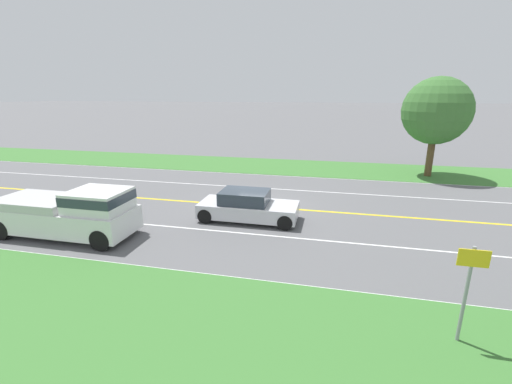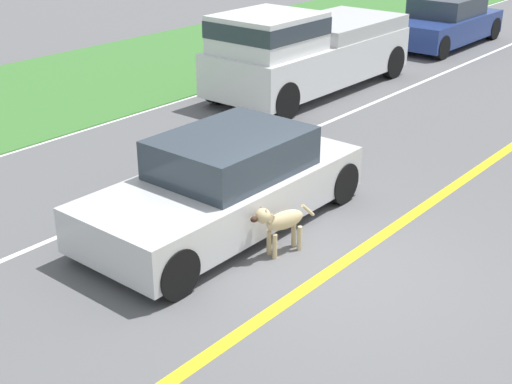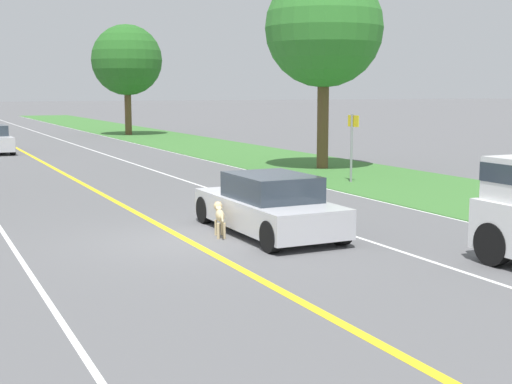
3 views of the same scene
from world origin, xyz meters
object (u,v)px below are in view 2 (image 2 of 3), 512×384
Objects in this scene: car_trailing_near at (444,23)px; ego_car at (226,185)px; pickup_truck at (304,49)px; dog at (280,221)px.

ego_car is at bearing 103.47° from car_trailing_near.
ego_car is 1.00× the size of car_trailing_near.
pickup_truck reaches higher than ego_car.
ego_car is 1.15m from dog.
dog is 14.22m from car_trailing_near.
pickup_truck reaches higher than car_trailing_near.
pickup_truck is (3.33, -6.44, 0.37)m from ego_car.
ego_car is 0.79× the size of pickup_truck.
pickup_truck is at bearing -62.63° from ego_car.
dog is at bearing 107.70° from car_trailing_near.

